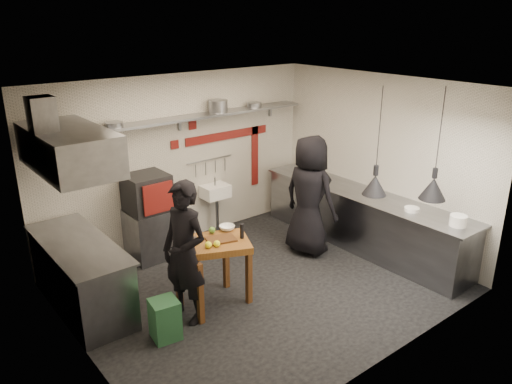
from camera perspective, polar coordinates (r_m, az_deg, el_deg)
floor at (r=7.24m, az=0.54°, el=-10.71°), size 5.00×5.00×0.00m
ceiling at (r=6.30m, az=0.62°, el=11.79°), size 5.00×5.00×0.00m
wall_back at (r=8.30m, az=-8.64°, el=3.63°), size 5.00×0.04×2.80m
wall_front at (r=5.32m, az=15.12°, el=-6.31°), size 5.00×0.04×2.80m
wall_left at (r=5.54m, az=-20.02°, el=-5.78°), size 0.04×4.20×2.80m
wall_right at (r=8.38m, az=13.98°, el=3.42°), size 0.04×4.20×2.80m
red_band_horiz at (r=8.71m, az=-3.25°, el=6.50°), size 1.70×0.02×0.14m
red_band_vert at (r=9.18m, az=-0.13°, el=4.13°), size 0.14×0.02×1.10m
red_tile_a at (r=8.27m, az=-7.26°, el=7.58°), size 0.14×0.02×0.14m
red_tile_b at (r=8.16m, az=-9.28°, el=5.36°), size 0.14×0.02×0.14m
back_shelf at (r=7.98m, az=-8.25°, el=8.33°), size 4.60×0.34×0.04m
shelf_bracket_left at (r=7.39m, az=-21.61°, el=5.44°), size 0.04×0.06×0.24m
shelf_bracket_mid at (r=8.12m, az=-8.76°, el=7.79°), size 0.04×0.06×0.24m
shelf_bracket_right at (r=9.20m, az=1.63°, el=9.40°), size 0.04×0.06×0.24m
pan_far_left at (r=7.30m, az=-19.22°, el=6.90°), size 0.38×0.38×0.09m
pan_mid_left at (r=7.47m, az=-15.89°, el=7.43°), size 0.34×0.34×0.07m
stock_pot at (r=8.30m, az=-4.36°, el=9.76°), size 0.37×0.37×0.20m
pan_right at (r=8.75m, az=-0.20°, el=9.94°), size 0.28×0.28×0.08m
oven_stand at (r=8.06m, az=-11.94°, el=-4.67°), size 0.68×0.62×0.80m
combi_oven at (r=7.79m, az=-12.37°, el=-0.08°), size 0.62×0.58×0.58m
oven_door at (r=7.53m, az=-11.11°, el=-0.69°), size 0.48×0.03×0.46m
oven_glass at (r=7.53m, az=-11.20°, el=-0.69°), size 0.37×0.02×0.34m
hand_sink at (r=8.62m, az=-4.68°, el=0.08°), size 0.46×0.34×0.22m
sink_tap at (r=8.56m, az=-4.71°, el=1.21°), size 0.03×0.03×0.14m
sink_drain at (r=8.74m, az=-4.45°, el=-2.71°), size 0.06×0.06×0.66m
utensil_rail at (r=8.56m, az=-5.30°, el=3.73°), size 0.90×0.02×0.02m
counter_right at (r=8.43m, az=11.98°, el=-3.19°), size 0.70×3.80×0.90m
counter_right_top at (r=8.26m, az=12.21°, el=-0.22°), size 0.76×3.90×0.03m
plate_stack at (r=7.35m, az=22.10°, el=-3.05°), size 0.27×0.27×0.15m
small_bowl_right at (r=7.69m, az=17.40°, el=-1.89°), size 0.23×0.23×0.05m
counter_left at (r=6.95m, az=-19.31°, el=-9.11°), size 0.70×1.90×0.90m
counter_left_top at (r=6.74m, az=-19.75°, el=-5.64°), size 0.76×2.00×0.03m
extractor_hood at (r=6.35m, az=-20.61°, el=4.61°), size 0.78×1.60×0.50m
hood_duct at (r=6.20m, az=-23.24°, el=7.73°), size 0.28×0.28×0.50m
green_bin at (r=6.20m, az=-10.36°, el=-14.12°), size 0.36×0.36×0.50m
prep_table at (r=6.65m, az=-4.84°, el=-9.22°), size 1.10×0.96×0.92m
cutting_board at (r=6.46m, az=-4.02°, el=-5.39°), size 0.42×0.35×0.02m
pepper_mill at (r=6.47m, az=-1.62°, el=-4.48°), size 0.06×0.06×0.20m
lemon_a at (r=6.26m, az=-5.47°, el=-6.03°), size 0.10×0.10×0.09m
lemon_b at (r=6.28m, az=-4.49°, el=-5.91°), size 0.11×0.11×0.08m
veg_ball at (r=6.64m, az=-5.05°, el=-4.37°), size 0.12×0.12×0.09m
steel_tray at (r=6.45m, az=-7.17°, el=-5.53°), size 0.20×0.16×0.03m
bowl at (r=6.74m, az=-3.32°, el=-4.10°), size 0.22×0.22×0.07m
heat_lamp_near at (r=6.88m, az=13.81°, el=5.56°), size 0.43×0.43×1.50m
heat_lamp_far at (r=7.08m, az=20.14°, el=5.10°), size 0.44×0.44×1.55m
chef_left at (r=6.19m, az=-8.15°, el=-6.92°), size 0.59×0.75×1.83m
chef_right at (r=7.90m, az=6.14°, el=-0.41°), size 0.75×1.02×1.93m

